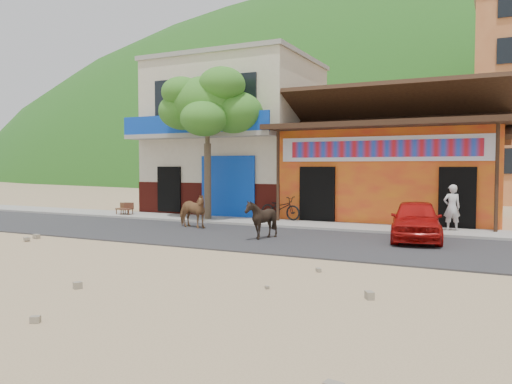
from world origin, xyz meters
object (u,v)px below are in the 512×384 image
scooter (280,208)px  cafe_chair_right (127,203)px  cafe_chair_left (122,204)px  tree (207,144)px  red_car (416,220)px  cow_dark (261,219)px  cow_tan (191,211)px  pedestrian (452,208)px

scooter → cafe_chair_right: (-6.83, -0.99, 0.02)m
cafe_chair_left → cafe_chair_right: bearing=-22.5°
tree → red_car: 8.83m
tree → cow_dark: 5.99m
tree → cow_tan: (0.69, -2.22, -2.48)m
cow_tan → scooter: (2.09, 3.12, -0.06)m
cow_tan → cafe_chair_left: cow_tan is taller
scooter → cafe_chair_right: bearing=106.3°
red_car → cafe_chair_left: red_car is taller
cow_tan → cafe_chair_right: size_ratio=1.49×
scooter → cow_dark: bearing=-155.9°
cow_tan → pedestrian: (8.41, 2.55, 0.23)m
tree → scooter: tree is taller
tree → pedestrian: bearing=2.1°
cafe_chair_left → cafe_chair_right: 0.36m
red_car → scooter: 6.12m
red_car → cafe_chair_right: 12.45m
pedestrian → cafe_chair_right: size_ratio=1.57×
scooter → pedestrian: 6.36m
tree → cafe_chair_right: bearing=-178.7°
red_car → pedestrian: (0.82, 2.11, 0.24)m
cafe_chair_left → tree: bearing=-7.1°
tree → scooter: size_ratio=3.43×
red_car → cafe_chair_left: size_ratio=3.78×
tree → pedestrian: size_ratio=3.98×
scooter → red_car: bearing=-107.9°
cow_dark → red_car: size_ratio=0.34×
cafe_chair_right → scooter: bearing=-3.9°
cow_dark → pedestrian: size_ratio=0.79×
tree → cafe_chair_left: bearing=180.0°
cow_tan → cafe_chair_left: bearing=78.1°
cow_tan → cow_dark: bearing=-100.5°
red_car → scooter: bearing=145.3°
tree → cow_dark: tree is taller
pedestrian → cafe_chair_left: (-13.50, -0.33, -0.29)m
tree → scooter: bearing=17.9°
tree → cow_tan: size_ratio=4.21×
pedestrian → cafe_chair_left: size_ratio=1.64×
cow_tan → red_car: cow_tan is taller
scooter → cafe_chair_right: size_ratio=1.83×
scooter → cafe_chair_right: cafe_chair_right is taller
cow_tan → cow_dark: size_ratio=1.20×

